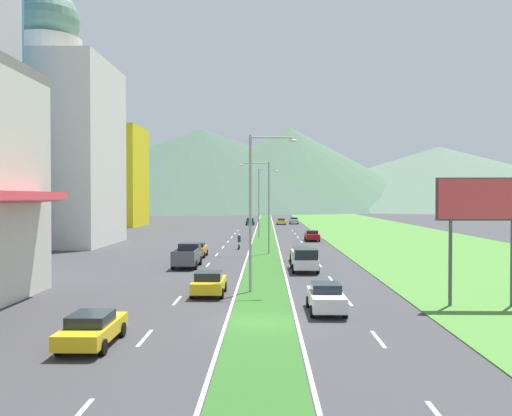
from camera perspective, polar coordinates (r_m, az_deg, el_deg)
name	(u,v)px	position (r m, az deg, el deg)	size (l,w,h in m)	color
ground_plane	(262,323)	(27.05, 0.59, -12.06)	(600.00, 600.00, 0.00)	#38383A
grass_median	(265,236)	(86.55, 0.94, -2.93)	(3.20, 240.00, 0.06)	#2D6023
grass_verge_right	(394,236)	(88.92, 14.35, -2.86)	(24.00, 240.00, 0.06)	#477F33
lane_dash_left_2	(145,338)	(24.83, -11.65, -13.27)	(0.16, 2.80, 0.01)	silver
lane_dash_left_3	(177,301)	(33.04, -8.32, -9.64)	(0.16, 2.80, 0.01)	silver
lane_dash_left_4	(196,279)	(41.39, -6.37, -7.44)	(0.16, 2.80, 0.01)	silver
lane_dash_left_5	(208,265)	(49.81, -5.08, -5.98)	(0.16, 2.80, 0.01)	silver
lane_dash_left_6	(217,255)	(58.27, -4.17, -4.94)	(0.16, 2.80, 0.01)	silver
lane_dash_left_7	(223,247)	(66.76, -3.50, -4.17)	(0.16, 2.80, 0.01)	silver
lane_dash_left_8	(228,242)	(75.27, -2.98, -3.57)	(0.16, 2.80, 0.01)	silver
lane_dash_left_9	(232,237)	(83.78, -2.56, -3.09)	(0.16, 2.80, 0.01)	silver
lane_dash_left_10	(235,233)	(92.31, -2.22, -2.70)	(0.16, 2.80, 0.01)	silver
lane_dash_left_11	(238,230)	(100.84, -1.94, -2.37)	(0.16, 2.80, 0.01)	silver
lane_dash_right_2	(378,339)	(24.74, 12.77, -13.34)	(0.16, 2.80, 0.01)	silver
lane_dash_right_3	(348,301)	(32.97, 9.71, -9.67)	(0.16, 2.80, 0.01)	silver
lane_dash_right_4	(331,279)	(41.33, 7.92, -7.46)	(0.16, 2.80, 0.01)	silver
lane_dash_right_5	(320,265)	(49.76, 6.74, -5.99)	(0.16, 2.80, 0.01)	silver
lane_dash_right_6	(312,255)	(58.23, 5.91, -4.95)	(0.16, 2.80, 0.01)	silver
lane_dash_right_7	(306,248)	(66.73, 5.29, -4.17)	(0.16, 2.80, 0.01)	silver
lane_dash_right_8	(301,242)	(75.23, 4.81, -3.57)	(0.16, 2.80, 0.01)	silver
lane_dash_right_9	(298,237)	(83.75, 4.43, -3.09)	(0.16, 2.80, 0.01)	silver
lane_dash_right_10	(295,233)	(92.28, 4.12, -2.70)	(0.16, 2.80, 0.01)	silver
lane_dash_right_11	(292,230)	(100.81, 3.86, -2.37)	(0.16, 2.80, 0.01)	silver
edge_line_median_left	(254,236)	(86.58, -0.22, -2.95)	(0.16, 240.00, 0.01)	silver
edge_line_median_right	(276,236)	(86.57, 2.10, -2.95)	(0.16, 240.00, 0.01)	silver
domed_building	(50,141)	(75.70, -20.94, 6.60)	(15.88, 15.88, 33.02)	silver
midrise_colored	(107,177)	(120.28, -15.50, 3.19)	(15.11, 15.11, 21.15)	yellow
hill_far_left	(202,169)	(299.58, -5.70, 4.13)	(236.92, 236.92, 43.73)	#3D5647
hill_far_center	(290,168)	(281.75, 3.62, 4.19)	(154.92, 154.92, 42.33)	#47664C
hill_far_right	(439,178)	(319.60, 18.75, 3.06)	(228.19, 228.19, 34.48)	#516B56
street_lamp_near	(255,203)	(34.87, -0.08, 0.57)	(3.13, 0.47, 10.19)	#99999E
street_lamp_mid	(266,201)	(58.43, 1.02, 0.72)	(3.30, 0.28, 10.01)	#99999E
street_lamp_far	(261,198)	(82.03, 0.51, 1.01)	(3.08, 0.30, 10.52)	#99999E
billboard_roadside	(482,207)	(32.88, 22.74, 0.09)	(5.15, 0.28, 7.29)	#4C4C51
car_0	(209,283)	(34.53, -4.98, -7.89)	(2.03, 4.08, 1.49)	yellow
car_1	(294,221)	(125.36, 4.02, -1.33)	(2.01, 4.37, 1.51)	#B2B2B7
car_2	(197,249)	(56.43, -6.25, -4.37)	(1.96, 4.10, 1.48)	#C6842D
car_3	(301,254)	(51.78, 4.75, -4.89)	(1.97, 4.17, 1.43)	maroon
car_4	(326,298)	(29.61, 7.39, -9.35)	(1.91, 4.26, 1.55)	silver
car_5	(250,221)	(120.43, -0.62, -1.43)	(1.89, 4.25, 1.54)	#0C5128
car_6	(281,221)	(122.52, 2.68, -1.42)	(1.99, 4.44, 1.38)	yellow
car_7	(92,328)	(24.00, -16.91, -12.06)	(1.96, 4.52, 1.39)	yellow
car_8	(312,235)	(76.87, 5.93, -2.90)	(1.99, 4.59, 1.49)	maroon
pickup_truck_0	(188,256)	(48.57, -7.22, -5.01)	(2.18, 5.40, 2.00)	#515459
pickup_truck_1	(305,260)	(45.23, 5.15, -5.46)	(2.18, 5.40, 2.00)	silver
motorcycle_rider	(239,243)	(64.62, -1.79, -3.68)	(0.36, 2.00, 1.80)	black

